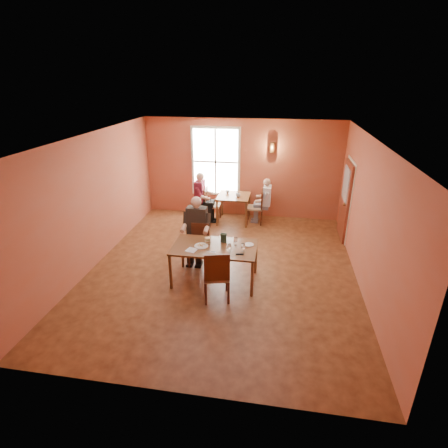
% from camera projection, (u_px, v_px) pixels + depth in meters
% --- Properties ---
extents(ground, '(6.00, 7.00, 0.01)m').
position_uv_depth(ground, '(223.00, 269.00, 8.13)').
color(ground, brown).
rests_on(ground, ground).
extents(wall_back, '(6.00, 0.04, 3.00)m').
position_uv_depth(wall_back, '(242.00, 169.00, 10.71)').
color(wall_back, brown).
rests_on(wall_back, ground).
extents(wall_front, '(6.00, 0.04, 3.00)m').
position_uv_depth(wall_front, '(176.00, 306.00, 4.36)').
color(wall_front, brown).
rests_on(wall_front, ground).
extents(wall_left, '(0.04, 7.00, 3.00)m').
position_uv_depth(wall_left, '(93.00, 201.00, 7.99)').
color(wall_left, brown).
rests_on(wall_left, ground).
extents(wall_right, '(0.04, 7.00, 3.00)m').
position_uv_depth(wall_right, '(368.00, 217.00, 7.08)').
color(wall_right, brown).
rests_on(wall_right, ground).
extents(ceiling, '(6.00, 7.00, 0.04)m').
position_uv_depth(ceiling, '(222.00, 138.00, 6.94)').
color(ceiling, white).
rests_on(ceiling, wall_back).
extents(window, '(1.36, 0.10, 1.96)m').
position_uv_depth(window, '(216.00, 162.00, 10.71)').
color(window, white).
rests_on(window, wall_back).
extents(door, '(0.12, 1.04, 2.10)m').
position_uv_depth(door, '(345.00, 201.00, 9.36)').
color(door, maroon).
rests_on(door, ground).
extents(wall_sconce, '(0.16, 0.16, 0.28)m').
position_uv_depth(wall_sconce, '(272.00, 147.00, 10.21)').
color(wall_sconce, brown).
rests_on(wall_sconce, wall_back).
extents(main_table, '(1.77, 1.00, 0.83)m').
position_uv_depth(main_table, '(215.00, 264.00, 7.50)').
color(main_table, brown).
rests_on(main_table, ground).
extents(chair_diner_main, '(0.43, 0.43, 0.98)m').
position_uv_depth(chair_diner_main, '(199.00, 246.00, 8.14)').
color(chair_diner_main, brown).
rests_on(chair_diner_main, ground).
extents(diner_main, '(0.61, 0.61, 1.53)m').
position_uv_depth(diner_main, '(198.00, 235.00, 8.00)').
color(diner_main, black).
rests_on(diner_main, ground).
extents(chair_empty, '(0.59, 0.59, 1.10)m').
position_uv_depth(chair_empty, '(216.00, 274.00, 6.86)').
color(chair_empty, '#522D1B').
rests_on(chair_empty, ground).
extents(plate_food, '(0.37, 0.37, 0.04)m').
position_uv_depth(plate_food, '(201.00, 246.00, 7.34)').
color(plate_food, white).
rests_on(plate_food, main_table).
extents(sandwich, '(0.13, 0.13, 0.12)m').
position_uv_depth(sandwich, '(208.00, 241.00, 7.44)').
color(sandwich, tan).
rests_on(sandwich, main_table).
extents(goblet_a, '(0.08, 0.08, 0.20)m').
position_uv_depth(goblet_a, '(236.00, 241.00, 7.35)').
color(goblet_a, silver).
rests_on(goblet_a, main_table).
extents(goblet_b, '(0.09, 0.09, 0.21)m').
position_uv_depth(goblet_b, '(243.00, 247.00, 7.08)').
color(goblet_b, white).
rests_on(goblet_b, main_table).
extents(goblet_c, '(0.09, 0.09, 0.20)m').
position_uv_depth(goblet_c, '(229.00, 248.00, 7.07)').
color(goblet_c, white).
rests_on(goblet_c, main_table).
extents(menu_stand, '(0.14, 0.08, 0.21)m').
position_uv_depth(menu_stand, '(224.00, 238.00, 7.48)').
color(menu_stand, '#263E2C').
rests_on(menu_stand, main_table).
extents(knife, '(0.21, 0.04, 0.00)m').
position_uv_depth(knife, '(211.00, 252.00, 7.13)').
color(knife, '#B9B9C8').
rests_on(knife, main_table).
extents(napkin, '(0.25, 0.25, 0.01)m').
position_uv_depth(napkin, '(191.00, 250.00, 7.19)').
color(napkin, silver).
rests_on(napkin, main_table).
extents(side_plate, '(0.25, 0.25, 0.02)m').
position_uv_depth(side_plate, '(249.00, 245.00, 7.40)').
color(side_plate, silver).
rests_on(side_plate, main_table).
extents(sunglasses, '(0.16, 0.06, 0.02)m').
position_uv_depth(sunglasses, '(240.00, 254.00, 7.01)').
color(sunglasses, black).
rests_on(sunglasses, main_table).
extents(second_table, '(0.94, 0.94, 0.83)m').
position_uv_depth(second_table, '(234.00, 208.00, 10.61)').
color(second_table, brown).
rests_on(second_table, ground).
extents(chair_diner_white, '(0.45, 0.45, 1.02)m').
position_uv_depth(chair_diner_white, '(255.00, 207.00, 10.47)').
color(chair_diner_white, maroon).
rests_on(chair_diner_white, ground).
extents(diner_white, '(0.53, 0.53, 1.32)m').
position_uv_depth(diner_white, '(256.00, 202.00, 10.41)').
color(diner_white, silver).
rests_on(diner_white, ground).
extents(chair_diner_maroon, '(0.45, 0.45, 1.02)m').
position_uv_depth(chair_diner_maroon, '(213.00, 204.00, 10.67)').
color(chair_diner_maroon, '#482615').
rests_on(chair_diner_maroon, ground).
extents(diner_maroon, '(0.58, 0.58, 1.46)m').
position_uv_depth(diner_maroon, '(212.00, 197.00, 10.59)').
color(diner_maroon, '#561B1C').
rests_on(diner_maroon, ground).
extents(cup_a, '(0.18, 0.18, 0.11)m').
position_uv_depth(cup_a, '(238.00, 195.00, 10.30)').
color(cup_a, white).
rests_on(cup_a, second_table).
extents(cup_b, '(0.13, 0.13, 0.11)m').
position_uv_depth(cup_b, '(227.00, 192.00, 10.57)').
color(cup_b, white).
rests_on(cup_b, second_table).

